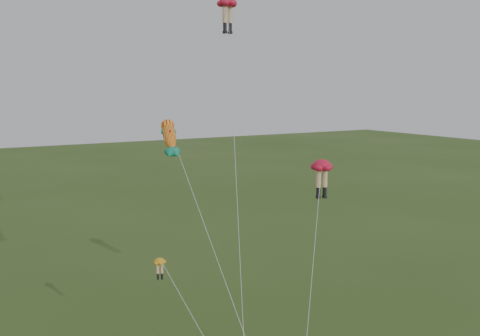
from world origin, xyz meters
TOP-DOWN VIEW (x-y plane):
  - legs_kite_red_high at (3.33, 10.48)m, footprint 5.79×11.83m
  - legs_kite_red_mid at (5.94, 2.79)m, footprint 5.95×5.77m
  - legs_kite_yellow at (-3.94, 5.16)m, footprint 2.35×9.54m
  - fish_kite at (-2.65, 7.23)m, footprint 2.36×11.83m

SIDE VIEW (x-z plane):
  - legs_kite_yellow at x=-3.94m, z-range 2.88..10.31m
  - legs_kite_red_mid at x=5.94m, z-range 5.85..19.03m
  - fish_kite at x=-2.65m, z-range 6.72..22.69m
  - legs_kite_red_high at x=3.33m, z-range 11.15..35.33m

